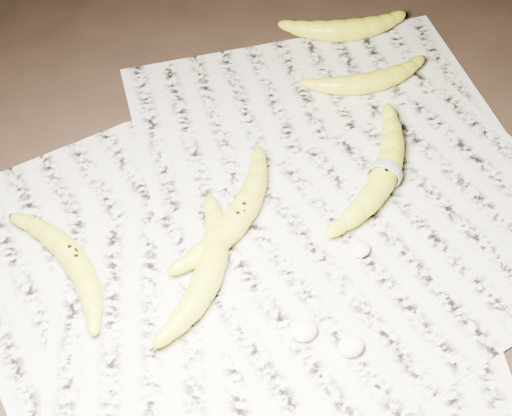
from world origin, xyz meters
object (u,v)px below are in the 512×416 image
banana_upper_a (370,81)px  banana_left_a (73,258)px  banana_center (240,214)px  banana_upper_b (346,29)px  banana_taped (385,172)px  banana_left_b (209,270)px

banana_upper_a → banana_left_a: bearing=-157.1°
banana_left_a → banana_center: banana_center is taller
banana_upper_a → banana_upper_b: size_ratio=0.97×
banana_left_a → banana_center: size_ratio=0.93×
banana_center → banana_taped: same height
banana_left_a → banana_upper_a: (0.53, 0.08, 0.00)m
banana_left_b → banana_upper_b: (0.43, 0.31, -0.00)m
banana_upper_b → banana_taped: bearing=-91.7°
banana_taped → banana_upper_b: size_ratio=1.27×
banana_upper_a → banana_taped: bearing=-105.7°
banana_left_b → banana_center: (0.08, 0.06, 0.00)m
banana_center → banana_upper_a: (0.31, 0.13, -0.00)m
banana_left_b → banana_upper_a: banana_left_b is taller
banana_upper_a → banana_upper_b: banana_upper_b is taller
banana_taped → banana_upper_a: size_ratio=1.31×
banana_center → banana_upper_b: (0.35, 0.26, -0.00)m
banana_left_a → banana_taped: 0.44m
banana_left_b → banana_center: size_ratio=0.95×
banana_left_a → banana_upper_b: 0.61m
banana_upper_b → banana_left_a: bearing=-136.8°
banana_upper_a → banana_upper_b: bearing=86.3°
banana_left_b → banana_upper_a: (0.39, 0.19, -0.00)m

